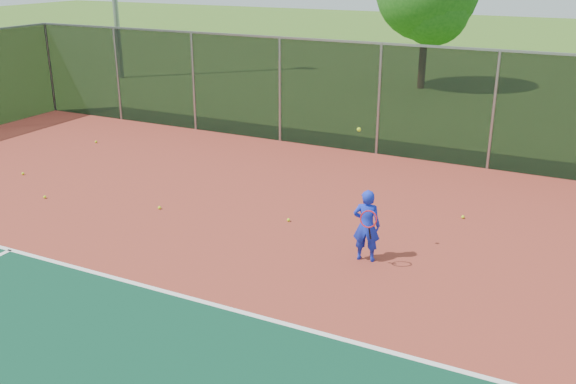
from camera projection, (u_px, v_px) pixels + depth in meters
name	position (u px, v px, depth m)	size (l,w,h in m)	color
fence_back	(494.00, 110.00, 15.98)	(30.00, 0.06, 3.03)	black
tennis_player	(367.00, 225.00, 11.30)	(0.59, 0.61, 2.39)	#162BD1
practice_ball_0	(23.00, 174.00, 16.01)	(0.07, 0.07, 0.07)	#C0E11A
practice_ball_1	(289.00, 220.00, 13.18)	(0.07, 0.07, 0.07)	#C0E11A
practice_ball_2	(45.00, 197.00, 14.44)	(0.07, 0.07, 0.07)	#C0E11A
practice_ball_4	(160.00, 208.00, 13.83)	(0.07, 0.07, 0.07)	#C0E11A
practice_ball_5	(463.00, 217.00, 13.33)	(0.07, 0.07, 0.07)	#C0E11A
practice_ball_6	(96.00, 142.00, 18.77)	(0.07, 0.07, 0.07)	#C0E11A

